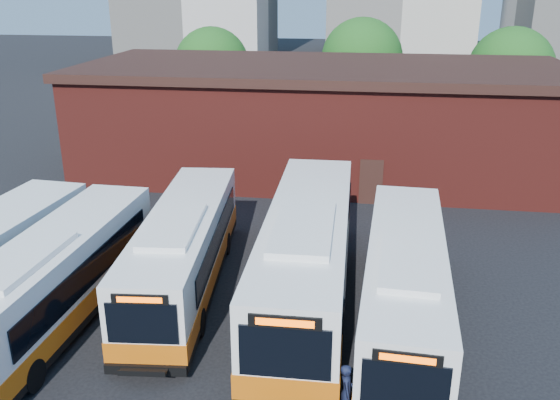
# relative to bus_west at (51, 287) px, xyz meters

# --- Properties ---
(ground) EXTENTS (220.00, 220.00, 0.00)m
(ground) POSITION_rel_bus_west_xyz_m (7.42, -0.57, -1.48)
(ground) COLOR black
(bus_west) EXTENTS (2.79, 12.04, 3.26)m
(bus_west) POSITION_rel_bus_west_xyz_m (0.00, 0.00, 0.00)
(bus_west) COLOR white
(bus_west) RESTS_ON ground
(bus_midwest) EXTENTS (3.49, 11.94, 3.21)m
(bus_midwest) POSITION_rel_bus_west_xyz_m (3.55, 3.22, -0.02)
(bus_midwest) COLOR white
(bus_midwest) RESTS_ON ground
(bus_mideast) EXTENTS (3.04, 13.58, 3.68)m
(bus_mideast) POSITION_rel_bus_west_xyz_m (8.18, 2.87, 0.19)
(bus_mideast) COLOR white
(bus_mideast) RESTS_ON ground
(bus_east) EXTENTS (3.07, 12.08, 3.26)m
(bus_east) POSITION_rel_bus_west_xyz_m (11.52, 1.56, 0.00)
(bus_east) COLOR white
(bus_east) RESTS_ON ground
(transit_worker) EXTENTS (0.42, 0.62, 1.63)m
(transit_worker) POSITION_rel_bus_west_xyz_m (9.86, -3.08, -0.67)
(transit_worker) COLOR #121934
(transit_worker) RESTS_ON ground
(depot_building) EXTENTS (28.60, 12.60, 6.40)m
(depot_building) POSITION_rel_bus_west_xyz_m (7.42, 19.43, 1.78)
(depot_building) COLOR maroon
(depot_building) RESTS_ON ground
(tree_west) EXTENTS (6.00, 6.00, 7.65)m
(tree_west) POSITION_rel_bus_west_xyz_m (-2.58, 31.43, 3.16)
(tree_west) COLOR #382314
(tree_west) RESTS_ON ground
(tree_mid) EXTENTS (6.56, 6.56, 8.36)m
(tree_mid) POSITION_rel_bus_west_xyz_m (9.42, 33.43, 3.60)
(tree_mid) COLOR #382314
(tree_mid) RESTS_ON ground
(tree_east) EXTENTS (6.24, 6.24, 7.96)m
(tree_east) POSITION_rel_bus_west_xyz_m (20.42, 30.43, 3.35)
(tree_east) COLOR #382314
(tree_east) RESTS_ON ground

